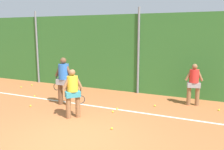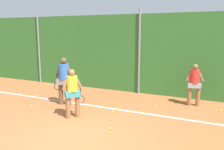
# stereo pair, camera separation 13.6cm
# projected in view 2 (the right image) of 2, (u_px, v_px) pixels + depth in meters

# --- Properties ---
(ground_plane) EXTENTS (31.08, 31.08, 0.00)m
(ground_plane) POSITION_uv_depth(u_px,v_px,m) (101.00, 119.00, 8.04)
(ground_plane) COLOR #B76638
(hedge_fence_backdrop) EXTENTS (20.20, 0.25, 3.59)m
(hedge_fence_backdrop) POSITION_uv_depth(u_px,v_px,m) (140.00, 54.00, 11.18)
(hedge_fence_backdrop) COLOR #33702D
(hedge_fence_backdrop) RESTS_ON ground_plane
(fence_post_left) EXTENTS (0.10, 0.10, 3.88)m
(fence_post_left) POSITION_uv_depth(u_px,v_px,m) (39.00, 48.00, 13.47)
(fence_post_left) COLOR gray
(fence_post_left) RESTS_ON ground_plane
(fence_post_center) EXTENTS (0.10, 0.10, 3.88)m
(fence_post_center) POSITION_uv_depth(u_px,v_px,m) (139.00, 51.00, 10.99)
(fence_post_center) COLOR gray
(fence_post_center) RESTS_ON ground_plane
(court_baseline_paint) EXTENTS (14.76, 0.10, 0.01)m
(court_baseline_paint) POSITION_uv_depth(u_px,v_px,m) (115.00, 109.00, 9.02)
(court_baseline_paint) COLOR white
(court_baseline_paint) RESTS_ON ground_plane
(player_foreground_near) EXTENTS (0.53, 0.62, 1.63)m
(player_foreground_near) POSITION_uv_depth(u_px,v_px,m) (72.00, 91.00, 7.99)
(player_foreground_near) COLOR #8C603D
(player_foreground_near) RESTS_ON ground_plane
(player_midcourt) EXTENTS (0.84, 0.40, 1.85)m
(player_midcourt) POSITION_uv_depth(u_px,v_px,m) (64.00, 79.00, 9.40)
(player_midcourt) COLOR brown
(player_midcourt) RESTS_ON ground_plane
(player_backcourt_far) EXTENTS (0.67, 0.39, 1.62)m
(player_backcourt_far) POSITION_uv_depth(u_px,v_px,m) (194.00, 82.00, 9.29)
(player_backcourt_far) COLOR #8C603D
(player_backcourt_far) RESTS_ON ground_plane
(tennis_ball_0) EXTENTS (0.07, 0.07, 0.07)m
(tennis_ball_0) POSITION_uv_depth(u_px,v_px,m) (33.00, 85.00, 12.92)
(tennis_ball_0) COLOR #CCDB33
(tennis_ball_0) RESTS_ON ground_plane
(tennis_ball_2) EXTENTS (0.07, 0.07, 0.07)m
(tennis_ball_2) POSITION_uv_depth(u_px,v_px,m) (155.00, 106.00, 9.30)
(tennis_ball_2) COLOR #CCDB33
(tennis_ball_2) RESTS_ON ground_plane
(tennis_ball_3) EXTENTS (0.07, 0.07, 0.07)m
(tennis_ball_3) POSITION_uv_depth(u_px,v_px,m) (219.00, 110.00, 8.76)
(tennis_ball_3) COLOR #CCDB33
(tennis_ball_3) RESTS_ON ground_plane
(tennis_ball_5) EXTENTS (0.07, 0.07, 0.07)m
(tennis_ball_5) POSITION_uv_depth(u_px,v_px,m) (23.00, 87.00, 12.49)
(tennis_ball_5) COLOR #CCDB33
(tennis_ball_5) RESTS_ON ground_plane
(tennis_ball_6) EXTENTS (0.07, 0.07, 0.07)m
(tennis_ball_6) POSITION_uv_depth(u_px,v_px,m) (117.00, 109.00, 8.95)
(tennis_ball_6) COLOR #CCDB33
(tennis_ball_6) RESTS_ON ground_plane
(tennis_ball_8) EXTENTS (0.07, 0.07, 0.07)m
(tennis_ball_8) POSITION_uv_depth(u_px,v_px,m) (111.00, 128.00, 7.15)
(tennis_ball_8) COLOR #CCDB33
(tennis_ball_8) RESTS_ON ground_plane
(tennis_ball_10) EXTENTS (0.07, 0.07, 0.07)m
(tennis_ball_10) POSITION_uv_depth(u_px,v_px,m) (36.00, 96.00, 10.74)
(tennis_ball_10) COLOR #CCDB33
(tennis_ball_10) RESTS_ON ground_plane
(tennis_ball_11) EXTENTS (0.07, 0.07, 0.07)m
(tennis_ball_11) POSITION_uv_depth(u_px,v_px,m) (113.00, 112.00, 8.63)
(tennis_ball_11) COLOR #CCDB33
(tennis_ball_11) RESTS_ON ground_plane
(tennis_ball_12) EXTENTS (0.07, 0.07, 0.07)m
(tennis_ball_12) POSITION_uv_depth(u_px,v_px,m) (31.00, 105.00, 9.35)
(tennis_ball_12) COLOR #CCDB33
(tennis_ball_12) RESTS_ON ground_plane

